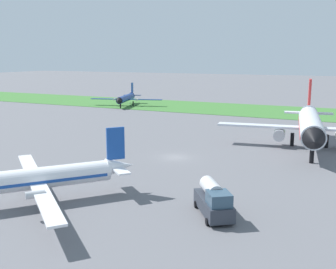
% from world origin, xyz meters
% --- Properties ---
extents(ground_plane, '(600.00, 600.00, 0.00)m').
position_xyz_m(ground_plane, '(0.00, 0.00, 0.00)').
color(ground_plane, slate).
extents(grass_taxiway_strip, '(360.00, 28.00, 0.08)m').
position_xyz_m(grass_taxiway_strip, '(0.00, 60.70, 0.04)').
color(grass_taxiway_strip, '#3D7533').
rests_on(grass_taxiway_strip, ground_plane).
extents(airplane_taxiing_turboprop, '(22.38, 19.32, 6.87)m').
position_xyz_m(airplane_taxiing_turboprop, '(-41.65, 53.90, 2.51)').
color(airplane_taxiing_turboprop, navy).
rests_on(airplane_taxiing_turboprop, ground_plane).
extents(airplane_midfield_jet, '(31.13, 30.65, 11.03)m').
position_xyz_m(airplane_midfield_jet, '(17.81, 15.69, 3.97)').
color(airplane_midfield_jet, silver).
rests_on(airplane_midfield_jet, ground_plane).
extents(airplane_foreground_turboprop, '(20.32, 18.19, 7.53)m').
position_xyz_m(airplane_foreground_turboprop, '(-4.80, -24.49, 2.75)').
color(airplane_foreground_turboprop, white).
rests_on(airplane_foreground_turboprop, ground_plane).
extents(fuel_truck_near_gate, '(5.71, 6.69, 3.29)m').
position_xyz_m(fuel_truck_near_gate, '(13.08, -19.68, 1.58)').
color(fuel_truck_near_gate, '#2D333D').
rests_on(fuel_truck_near_gate, ground_plane).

